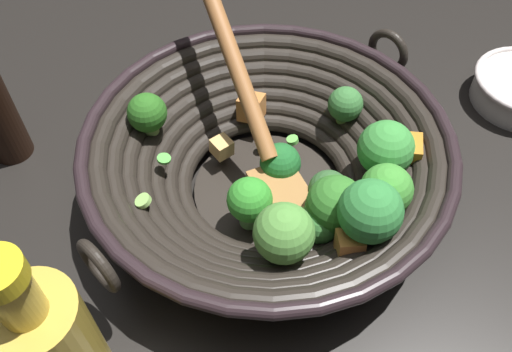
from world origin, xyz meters
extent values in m
plane|color=black|center=(0.00, 0.00, 0.00)|extent=(4.00, 4.00, 0.00)
cylinder|color=black|center=(0.00, 0.00, 0.01)|extent=(0.16, 0.16, 0.01)
torus|color=black|center=(0.00, 0.00, 0.02)|extent=(0.21, 0.21, 0.02)
torus|color=black|center=(0.00, 0.00, 0.03)|extent=(0.23, 0.23, 0.02)
torus|color=black|center=(0.00, 0.00, 0.04)|extent=(0.26, 0.26, 0.02)
torus|color=black|center=(0.00, 0.00, 0.05)|extent=(0.29, 0.29, 0.02)
torus|color=black|center=(0.00, 0.00, 0.06)|extent=(0.31, 0.31, 0.02)
torus|color=black|center=(0.00, 0.00, 0.07)|extent=(0.34, 0.34, 0.02)
torus|color=black|center=(0.00, 0.00, 0.08)|extent=(0.36, 0.36, 0.02)
torus|color=black|center=(0.00, 0.00, 0.09)|extent=(0.38, 0.38, 0.01)
torus|color=black|center=(-0.04, 0.20, 0.09)|extent=(0.05, 0.02, 0.05)
torus|color=black|center=(0.04, -0.20, 0.09)|extent=(0.05, 0.02, 0.05)
cylinder|color=#6DAD42|center=(0.07, 0.10, 0.05)|extent=(0.03, 0.03, 0.02)
sphere|color=green|center=(0.07, 0.10, 0.08)|extent=(0.06, 0.06, 0.06)
cylinder|color=#5D984D|center=(0.03, -0.04, 0.02)|extent=(0.03, 0.03, 0.02)
sphere|color=green|center=(0.03, -0.04, 0.05)|extent=(0.05, 0.05, 0.05)
cylinder|color=#6EA852|center=(0.13, 0.02, 0.06)|extent=(0.03, 0.03, 0.02)
sphere|color=#32853C|center=(0.13, 0.02, 0.10)|extent=(0.06, 0.06, 0.06)
cylinder|color=#6C9D4D|center=(0.11, 0.04, 0.06)|extent=(0.02, 0.02, 0.01)
sphere|color=#397438|center=(0.11, 0.04, 0.09)|extent=(0.04, 0.04, 0.04)
cylinder|color=#73AF53|center=(0.10, -0.05, 0.05)|extent=(0.03, 0.03, 0.02)
sphere|color=#55963F|center=(0.10, -0.05, 0.08)|extent=(0.06, 0.06, 0.06)
cylinder|color=olive|center=(0.08, 0.01, 0.02)|extent=(0.02, 0.02, 0.02)
sphere|color=#327A37|center=(0.08, 0.01, 0.05)|extent=(0.04, 0.04, 0.04)
cylinder|color=olive|center=(0.01, 0.01, 0.02)|extent=(0.02, 0.02, 0.02)
sphere|color=#1F642A|center=(0.01, 0.01, 0.05)|extent=(0.04, 0.04, 0.04)
cylinder|color=#6BAA51|center=(0.06, 0.03, 0.03)|extent=(0.02, 0.02, 0.02)
sphere|color=#325E30|center=(0.06, 0.03, 0.05)|extent=(0.04, 0.04, 0.04)
cylinder|color=#699B3B|center=(0.09, 0.02, 0.04)|extent=(0.03, 0.03, 0.02)
sphere|color=#327529|center=(0.09, 0.02, 0.07)|extent=(0.06, 0.06, 0.06)
cylinder|color=#78A63B|center=(0.09, 0.00, 0.02)|extent=(0.01, 0.02, 0.02)
sphere|color=#3B7E37|center=(0.09, 0.00, 0.05)|extent=(0.04, 0.04, 0.04)
cylinder|color=#81B75A|center=(0.11, 0.06, 0.06)|extent=(0.02, 0.02, 0.01)
sphere|color=green|center=(0.11, 0.06, 0.08)|extent=(0.05, 0.05, 0.05)
cylinder|color=#87AB5D|center=(-0.11, -0.08, 0.06)|extent=(0.02, 0.02, 0.01)
sphere|color=#2A661E|center=(-0.11, -0.08, 0.09)|extent=(0.04, 0.04, 0.04)
cylinder|color=#74A247|center=(-0.01, 0.11, 0.04)|extent=(0.02, 0.02, 0.02)
sphere|color=#387538|center=(-0.01, 0.11, 0.07)|extent=(0.04, 0.04, 0.04)
cube|color=#D57F3D|center=(-0.08, 0.04, 0.05)|extent=(0.04, 0.04, 0.03)
cube|color=#CC793A|center=(0.13, 0.00, 0.06)|extent=(0.04, 0.03, 0.03)
cube|color=#E0AE63|center=(-0.06, -0.02, 0.04)|extent=(0.02, 0.02, 0.02)
cube|color=#C4751E|center=(0.08, 0.12, 0.07)|extent=(0.04, 0.04, 0.03)
cube|color=orange|center=(0.08, 0.11, 0.07)|extent=(0.03, 0.03, 0.03)
cylinder|color=#6BC651|center=(-0.02, 0.05, 0.04)|extent=(0.02, 0.02, 0.01)
cylinder|color=#99D166|center=(-0.05, 0.03, 0.03)|extent=(0.01, 0.01, 0.01)
cylinder|color=#99D166|center=(-0.02, -0.13, 0.07)|extent=(0.02, 0.02, 0.01)
cylinder|color=#56B247|center=(-0.06, -0.09, 0.06)|extent=(0.02, 0.02, 0.01)
cylinder|color=#6BC651|center=(0.06, -0.02, 0.04)|extent=(0.02, 0.02, 0.01)
cylinder|color=#6BC651|center=(-0.09, 0.04, 0.05)|extent=(0.02, 0.02, 0.01)
cube|color=#9E6B38|center=(0.04, -0.01, 0.05)|extent=(0.08, 0.06, 0.01)
cylinder|color=#A66938|center=(-0.11, 0.02, 0.14)|extent=(0.25, 0.06, 0.17)
cylinder|color=gold|center=(0.09, -0.25, 0.19)|extent=(0.03, 0.03, 0.04)
camera|label=1|loc=(0.29, -0.22, 0.48)|focal=37.64mm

